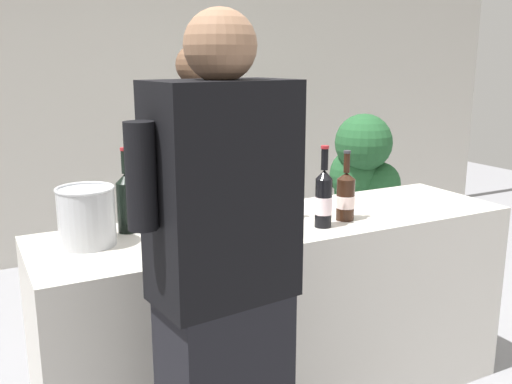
{
  "coord_description": "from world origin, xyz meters",
  "views": [
    {
      "loc": [
        -1.26,
        -2.13,
        1.62
      ],
      "look_at": [
        -0.15,
        0.0,
        1.06
      ],
      "focal_mm": 39.8,
      "sensor_mm": 36.0,
      "label": 1
    }
  ],
  "objects_px": {
    "potted_shrub": "(363,178)",
    "wine_bottle_6": "(182,206)",
    "wine_bottle_3": "(188,216)",
    "person_server": "(199,206)",
    "wine_glass": "(266,198)",
    "wine_bottle_2": "(346,196)",
    "wine_bottle_4": "(282,196)",
    "wine_bottle_1": "(324,198)",
    "wine_bottle_0": "(126,201)",
    "person_guest": "(224,320)",
    "ice_bucket": "(87,216)",
    "wine_bottle_5": "(205,200)"
  },
  "relations": [
    {
      "from": "potted_shrub",
      "to": "wine_bottle_6",
      "type": "bearing_deg",
      "value": -148.15
    },
    {
      "from": "wine_bottle_3",
      "to": "person_server",
      "type": "bearing_deg",
      "value": 65.8
    },
    {
      "from": "wine_glass",
      "to": "person_server",
      "type": "relative_size",
      "value": 0.11
    },
    {
      "from": "wine_bottle_2",
      "to": "person_server",
      "type": "xyz_separation_m",
      "value": [
        -0.39,
        0.8,
        -0.19
      ]
    },
    {
      "from": "wine_bottle_4",
      "to": "person_server",
      "type": "bearing_deg",
      "value": 101.38
    },
    {
      "from": "wine_bottle_1",
      "to": "wine_glass",
      "type": "relative_size",
      "value": 1.93
    },
    {
      "from": "wine_bottle_0",
      "to": "person_guest",
      "type": "xyz_separation_m",
      "value": [
        0.06,
        -0.86,
        -0.18
      ]
    },
    {
      "from": "ice_bucket",
      "to": "wine_bottle_3",
      "type": "bearing_deg",
      "value": -31.62
    },
    {
      "from": "wine_bottle_5",
      "to": "wine_bottle_6",
      "type": "height_order",
      "value": "wine_bottle_5"
    },
    {
      "from": "wine_bottle_0",
      "to": "ice_bucket",
      "type": "xyz_separation_m",
      "value": [
        -0.18,
        -0.1,
        -0.02
      ]
    },
    {
      "from": "wine_bottle_3",
      "to": "ice_bucket",
      "type": "distance_m",
      "value": 0.4
    },
    {
      "from": "wine_bottle_1",
      "to": "wine_bottle_3",
      "type": "bearing_deg",
      "value": 178.98
    },
    {
      "from": "wine_bottle_0",
      "to": "wine_bottle_4",
      "type": "height_order",
      "value": "wine_bottle_0"
    },
    {
      "from": "wine_bottle_4",
      "to": "wine_glass",
      "type": "relative_size",
      "value": 1.75
    },
    {
      "from": "person_guest",
      "to": "wine_bottle_4",
      "type": "bearing_deg",
      "value": 49.39
    },
    {
      "from": "wine_bottle_0",
      "to": "wine_bottle_6",
      "type": "relative_size",
      "value": 1.19
    },
    {
      "from": "wine_bottle_5",
      "to": "wine_glass",
      "type": "xyz_separation_m",
      "value": [
        0.25,
        -0.1,
        -0.0
      ]
    },
    {
      "from": "wine_glass",
      "to": "ice_bucket",
      "type": "distance_m",
      "value": 0.75
    },
    {
      "from": "wine_bottle_1",
      "to": "wine_bottle_2",
      "type": "height_order",
      "value": "wine_bottle_1"
    },
    {
      "from": "person_guest",
      "to": "wine_bottle_0",
      "type": "bearing_deg",
      "value": 93.67
    },
    {
      "from": "wine_bottle_3",
      "to": "potted_shrub",
      "type": "bearing_deg",
      "value": 35.24
    },
    {
      "from": "wine_bottle_0",
      "to": "person_guest",
      "type": "relative_size",
      "value": 0.2
    },
    {
      "from": "wine_bottle_1",
      "to": "wine_bottle_2",
      "type": "bearing_deg",
      "value": 16.63
    },
    {
      "from": "wine_glass",
      "to": "wine_bottle_3",
      "type": "bearing_deg",
      "value": -163.76
    },
    {
      "from": "person_server",
      "to": "potted_shrub",
      "type": "bearing_deg",
      "value": 18.57
    },
    {
      "from": "wine_bottle_4",
      "to": "ice_bucket",
      "type": "bearing_deg",
      "value": 176.97
    },
    {
      "from": "wine_glass",
      "to": "wine_bottle_1",
      "type": "bearing_deg",
      "value": -31.16
    },
    {
      "from": "wine_bottle_0",
      "to": "wine_bottle_4",
      "type": "distance_m",
      "value": 0.68
    },
    {
      "from": "ice_bucket",
      "to": "person_server",
      "type": "relative_size",
      "value": 0.14
    },
    {
      "from": "wine_bottle_6",
      "to": "potted_shrub",
      "type": "height_order",
      "value": "potted_shrub"
    },
    {
      "from": "person_server",
      "to": "person_guest",
      "type": "relative_size",
      "value": 0.97
    },
    {
      "from": "wine_bottle_2",
      "to": "potted_shrub",
      "type": "height_order",
      "value": "potted_shrub"
    },
    {
      "from": "wine_bottle_1",
      "to": "wine_bottle_2",
      "type": "distance_m",
      "value": 0.16
    },
    {
      "from": "wine_bottle_0",
      "to": "wine_bottle_5",
      "type": "relative_size",
      "value": 1.1
    },
    {
      "from": "wine_bottle_2",
      "to": "wine_bottle_3",
      "type": "height_order",
      "value": "wine_bottle_3"
    },
    {
      "from": "wine_bottle_3",
      "to": "person_guest",
      "type": "height_order",
      "value": "person_guest"
    },
    {
      "from": "wine_bottle_2",
      "to": "wine_bottle_5",
      "type": "height_order",
      "value": "wine_bottle_5"
    },
    {
      "from": "wine_bottle_4",
      "to": "wine_bottle_6",
      "type": "bearing_deg",
      "value": 176.53
    },
    {
      "from": "wine_bottle_4",
      "to": "person_guest",
      "type": "distance_m",
      "value": 0.96
    },
    {
      "from": "ice_bucket",
      "to": "wine_bottle_1",
      "type": "bearing_deg",
      "value": -12.98
    },
    {
      "from": "wine_bottle_5",
      "to": "ice_bucket",
      "type": "bearing_deg",
      "value": -179.32
    },
    {
      "from": "wine_bottle_2",
      "to": "wine_glass",
      "type": "bearing_deg",
      "value": 167.02
    },
    {
      "from": "wine_bottle_1",
      "to": "wine_bottle_6",
      "type": "relative_size",
      "value": 1.18
    },
    {
      "from": "wine_bottle_2",
      "to": "wine_glass",
      "type": "relative_size",
      "value": 1.73
    },
    {
      "from": "wine_bottle_0",
      "to": "potted_shrub",
      "type": "distance_m",
      "value": 2.34
    },
    {
      "from": "wine_bottle_4",
      "to": "wine_bottle_5",
      "type": "bearing_deg",
      "value": 171.74
    },
    {
      "from": "wine_bottle_6",
      "to": "ice_bucket",
      "type": "relative_size",
      "value": 1.29
    },
    {
      "from": "wine_glass",
      "to": "ice_bucket",
      "type": "relative_size",
      "value": 0.79
    },
    {
      "from": "wine_bottle_3",
      "to": "wine_bottle_5",
      "type": "height_order",
      "value": "wine_bottle_3"
    },
    {
      "from": "wine_bottle_6",
      "to": "person_guest",
      "type": "relative_size",
      "value": 0.17
    }
  ]
}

